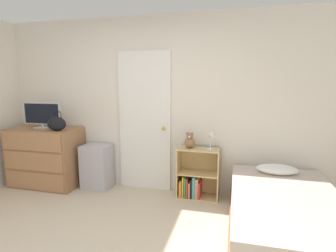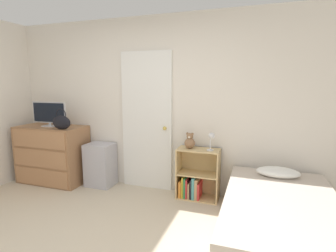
{
  "view_description": "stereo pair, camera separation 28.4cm",
  "coord_description": "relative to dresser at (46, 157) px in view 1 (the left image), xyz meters",
  "views": [
    {
      "loc": [
        1.23,
        -1.63,
        1.6
      ],
      "look_at": [
        0.36,
        1.79,
        1.02
      ],
      "focal_mm": 28.0,
      "sensor_mm": 36.0,
      "label": 1
    },
    {
      "loc": [
        1.5,
        -1.55,
        1.6
      ],
      "look_at": [
        0.36,
        1.79,
        1.02
      ],
      "focal_mm": 28.0,
      "sensor_mm": 36.0,
      "label": 2
    }
  ],
  "objects": [
    {
      "name": "bed",
      "position": [
        3.39,
        -0.67,
        -0.21
      ],
      "size": [
        1.12,
        1.91,
        0.59
      ],
      "color": "brown",
      "rests_on": "ground_plane"
    },
    {
      "name": "tv",
      "position": [
        -0.0,
        -0.01,
        0.66
      ],
      "size": [
        0.63,
        0.16,
        0.39
      ],
      "color": "#B7B7BC",
      "rests_on": "dresser"
    },
    {
      "name": "handbag",
      "position": [
        0.37,
        -0.17,
        0.57
      ],
      "size": [
        0.3,
        0.13,
        0.31
      ],
      "color": "black",
      "rests_on": "dresser"
    },
    {
      "name": "door_closed",
      "position": [
        1.55,
        0.28,
        0.57
      ],
      "size": [
        0.79,
        0.09,
        2.06
      ],
      "color": "white",
      "rests_on": "ground_plane"
    },
    {
      "name": "dresser",
      "position": [
        0.0,
        0.0,
        0.0
      ],
      "size": [
        1.08,
        0.56,
        0.92
      ],
      "color": "#996B47",
      "rests_on": "ground_plane"
    },
    {
      "name": "desk_lamp",
      "position": [
        2.56,
        0.09,
        0.42
      ],
      "size": [
        0.1,
        0.1,
        0.25
      ],
      "color": "silver",
      "rests_on": "bookshelf"
    },
    {
      "name": "bookshelf",
      "position": [
        2.34,
        0.13,
        -0.19
      ],
      "size": [
        0.58,
        0.3,
        0.71
      ],
      "color": "tan",
      "rests_on": "ground_plane"
    },
    {
      "name": "storage_bin",
      "position": [
        0.83,
        0.11,
        -0.12
      ],
      "size": [
        0.41,
        0.35,
        0.67
      ],
      "color": "#ADADB7",
      "rests_on": "ground_plane"
    },
    {
      "name": "teddy_bear",
      "position": [
        2.26,
        0.13,
        0.35
      ],
      "size": [
        0.15,
        0.15,
        0.22
      ],
      "color": "#8C6647",
      "rests_on": "bookshelf"
    },
    {
      "name": "wall_back",
      "position": [
        1.61,
        0.33,
        0.82
      ],
      "size": [
        10.0,
        0.06,
        2.55
      ],
      "color": "silver",
      "rests_on": "ground_plane"
    }
  ]
}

